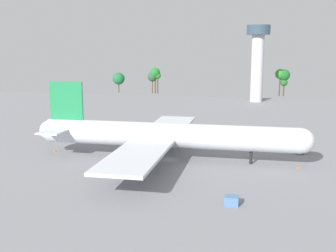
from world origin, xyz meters
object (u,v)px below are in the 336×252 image
Objects in this scene: cargo_container_fore at (232,201)px; control_tower at (258,56)px; safety_cone_nose at (298,167)px; baggage_tug at (301,149)px; cargo_airplane at (166,136)px; safety_cone_tail at (55,151)px.

control_tower reaches higher than cargo_container_fore.
baggage_tug is at bearing 82.59° from safety_cone_nose.
baggage_tug is 44.18m from cargo_container_fore.
control_tower reaches higher than safety_cone_nose.
cargo_airplane is 31.89m from safety_cone_nose.
cargo_airplane is at bearing -1.87° from safety_cone_tail.
cargo_airplane reaches higher than safety_cone_tail.
safety_cone_nose is at bearing -97.41° from baggage_tug.
baggage_tug is 0.13× the size of control_tower.
safety_cone_tail is (-63.68, -12.62, -0.79)m from baggage_tug.
cargo_container_fore reaches higher than safety_cone_nose.
cargo_container_fore is at bearing -30.87° from safety_cone_tail.
cargo_airplane is 13.88× the size of baggage_tug.
safety_cone_tail is at bearing 178.13° from cargo_airplane.
baggage_tug is at bearing 22.21° from cargo_airplane.
cargo_container_fore is 4.10× the size of safety_cone_nose.
cargo_airplane is 104.29× the size of safety_cone_tail.
safety_cone_nose is 0.02× the size of control_tower.
cargo_airplane is 1.78× the size of control_tower.
control_tower reaches higher than safety_cone_tail.
safety_cone_tail is at bearing 177.21° from safety_cone_nose.
baggage_tug is 1.89× the size of cargo_container_fore.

